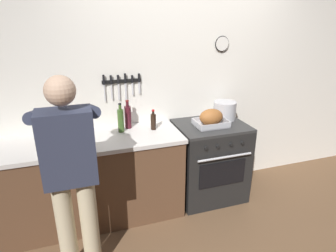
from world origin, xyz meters
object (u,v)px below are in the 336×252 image
bottle_olive_oil (121,120)px  bottle_soy_sauce (153,121)px  person_cook (71,169)px  roasting_pan (211,118)px  bottle_wine_red (128,116)px  bottle_vinegar (47,132)px  stock_pot (225,110)px  bottle_hot_sauce (80,126)px  cutting_board (69,144)px  stove (209,161)px

bottle_olive_oil → bottle_soy_sauce: bearing=-6.6°
person_cook → roasting_pan: 1.59m
bottle_wine_red → bottle_vinegar: (-0.80, -0.12, -0.03)m
stock_pot → bottle_olive_oil: bottle_olive_oil is taller
stock_pot → bottle_olive_oil: (-1.20, -0.02, 0.02)m
bottle_hot_sauce → bottle_vinegar: bearing=-150.9°
roasting_pan → stock_pot: 0.29m
person_cook → bottle_vinegar: bearing=11.5°
stock_pot → bottle_hot_sauce: (-1.60, 0.12, -0.04)m
person_cook → bottle_soy_sauce: (0.84, 0.72, 0.04)m
roasting_pan → bottle_wine_red: (-0.86, 0.23, 0.04)m
cutting_board → bottle_vinegar: bearing=143.1°
bottle_hot_sauce → bottle_vinegar: size_ratio=0.68×
stock_pot → bottle_wine_red: bearing=176.4°
cutting_board → bottle_vinegar: size_ratio=1.50×
person_cook → bottle_olive_oil: 0.91m
roasting_pan → bottle_hot_sauce: size_ratio=2.15×
bottle_hot_sauce → bottle_olive_oil: bearing=-18.2°
bottle_soy_sauce → bottle_vinegar: (-1.04, 0.00, 0.01)m
person_cook → bottle_vinegar: person_cook is taller
bottle_soy_sauce → bottle_wine_red: bottle_wine_red is taller
stock_pot → cutting_board: stock_pot is taller
bottle_soy_sauce → stock_pot: bearing=3.7°
bottle_hot_sauce → bottle_vinegar: bottle_vinegar is taller
bottle_olive_oil → stove: bearing=-5.6°
person_cook → roasting_pan: size_ratio=4.72×
bottle_soy_sauce → bottle_wine_red: 0.27m
bottle_olive_oil → bottle_soy_sauce: size_ratio=1.41×
stock_pot → bottle_hot_sauce: size_ratio=1.58×
stock_pot → bottle_soy_sauce: size_ratio=1.19×
stock_pot → bottle_wine_red: 1.11m
person_cook → roasting_pan: bearing=-70.9°
person_cook → bottle_olive_oil: person_cook is taller
roasting_pan → bottle_olive_oil: 0.96m
stove → cutting_board: size_ratio=2.50×
stove → bottle_soy_sauce: (-0.65, 0.06, 0.54)m
person_cook → bottle_wine_red: (0.60, 0.84, 0.08)m
person_cook → bottle_vinegar: 0.74m
roasting_pan → bottle_vinegar: 1.66m
cutting_board → bottle_soy_sauce: (0.85, 0.14, 0.08)m
person_cook → bottle_wine_red: 1.04m
bottle_vinegar → bottle_hot_sauce: bearing=29.1°
cutting_board → bottle_hot_sauce: (0.11, 0.31, 0.06)m
bottle_olive_oil → bottle_soy_sauce: (0.33, -0.04, -0.04)m
stove → roasting_pan: (-0.03, -0.04, 0.54)m
bottle_olive_oil → cutting_board: bearing=-160.9°
bottle_vinegar → roasting_pan: bearing=-3.5°
cutting_board → bottle_hot_sauce: bearing=69.8°
bottle_soy_sauce → person_cook: bearing=-139.7°
cutting_board → bottle_hot_sauce: size_ratio=2.20×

